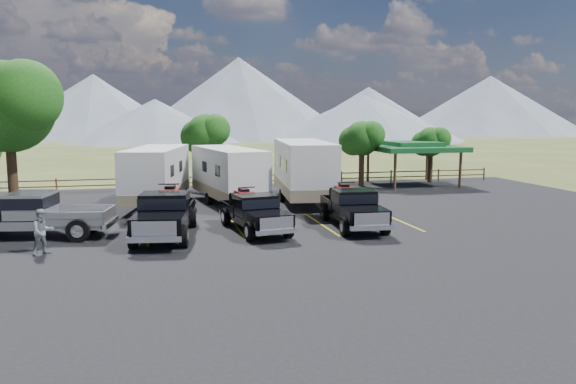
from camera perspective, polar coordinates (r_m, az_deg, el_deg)
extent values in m
plane|color=#3C4B20|center=(22.50, 1.47, -5.56)|extent=(320.00, 320.00, 0.00)
cube|color=black|center=(25.33, -0.29, -3.98)|extent=(44.00, 34.00, 0.04)
cube|color=gold|center=(25.66, -14.01, -4.01)|extent=(0.12, 5.50, 0.01)
cube|color=gold|center=(25.92, -5.12, -3.68)|extent=(0.12, 5.50, 0.01)
cube|color=gold|center=(26.79, 3.39, -3.28)|extent=(0.12, 5.50, 0.01)
cube|color=gold|center=(28.20, 11.20, -2.85)|extent=(0.12, 5.50, 0.01)
cylinder|color=black|center=(31.03, -26.19, 1.55)|extent=(0.48, 0.48, 4.48)
sphere|color=#1A4C13|center=(30.88, -26.57, 7.76)|extent=(4.48, 4.48, 4.48)
sphere|color=#1A4C13|center=(29.91, -25.16, 8.79)|extent=(3.52, 3.52, 3.52)
cylinder|color=black|center=(41.04, 7.47, 2.49)|extent=(0.39, 0.39, 2.80)
sphere|color=#1A4C13|center=(40.90, 7.52, 5.42)|extent=(2.52, 2.52, 2.52)
sphere|color=#1A4C13|center=(40.67, 8.47, 5.77)|extent=(1.98, 1.98, 1.98)
sphere|color=#1A4C13|center=(41.10, 6.66, 5.19)|extent=(2.16, 2.16, 2.16)
cylinder|color=black|center=(44.44, 14.25, 2.54)|extent=(0.38, 0.38, 2.52)
sphere|color=#1A4C13|center=(44.31, 14.33, 4.98)|extent=(2.24, 2.24, 2.24)
sphere|color=#1A4C13|center=(44.18, 15.14, 5.25)|extent=(1.76, 1.76, 1.76)
sphere|color=#1A4C13|center=(44.42, 13.60, 4.80)|extent=(1.92, 1.92, 1.92)
cylinder|color=black|center=(40.46, -8.30, 2.60)|extent=(0.41, 0.41, 3.08)
sphere|color=#1A4C13|center=(40.32, -8.36, 5.87)|extent=(2.80, 2.80, 2.80)
sphere|color=#1A4C13|center=(39.87, -7.44, 6.29)|extent=(2.20, 2.20, 2.20)
sphere|color=#1A4C13|center=(40.72, -9.20, 5.59)|extent=(2.40, 2.40, 2.40)
cylinder|color=brown|center=(40.40, -22.46, 0.58)|extent=(0.12, 0.12, 1.00)
cylinder|color=brown|center=(39.97, -16.79, 0.78)|extent=(0.12, 0.12, 1.00)
cylinder|color=brown|center=(39.94, -11.06, 0.96)|extent=(0.12, 0.12, 1.00)
cylinder|color=brown|center=(40.31, -5.37, 1.14)|extent=(0.12, 0.12, 1.00)
cylinder|color=brown|center=(41.07, 0.16, 1.30)|extent=(0.12, 0.12, 1.00)
cylinder|color=brown|center=(42.19, 5.45, 1.44)|extent=(0.12, 0.12, 1.00)
cylinder|color=brown|center=(43.66, 10.42, 1.56)|extent=(0.12, 0.12, 1.00)
cylinder|color=brown|center=(45.43, 15.04, 1.67)|extent=(0.12, 0.12, 1.00)
cylinder|color=brown|center=(47.47, 19.28, 1.75)|extent=(0.12, 0.12, 1.00)
cube|color=brown|center=(40.65, -2.58, 1.15)|extent=(36.00, 0.06, 0.08)
cube|color=brown|center=(40.60, -2.58, 1.71)|extent=(36.00, 0.06, 0.08)
cylinder|color=brown|center=(39.33, 10.81, 2.03)|extent=(0.20, 0.20, 2.60)
cylinder|color=brown|center=(43.91, 8.13, 2.70)|extent=(0.20, 0.20, 2.60)
cylinder|color=brown|center=(41.64, 17.10, 2.15)|extent=(0.20, 0.20, 2.60)
cylinder|color=brown|center=(45.99, 13.93, 2.78)|extent=(0.20, 0.20, 2.60)
cube|color=#175328|center=(42.54, 12.55, 4.38)|extent=(6.20, 6.20, 0.35)
cube|color=#175328|center=(42.52, 12.56, 4.78)|extent=(3.50, 3.50, 0.35)
cone|color=slate|center=(133.70, -19.07, 8.26)|extent=(44.00, 44.00, 14.00)
cone|color=slate|center=(130.67, -4.98, 9.56)|extent=(52.00, 52.00, 18.00)
cone|color=slate|center=(145.40, 8.17, 8.16)|extent=(40.00, 40.00, 12.00)
cone|color=slate|center=(156.66, 19.79, 8.30)|extent=(50.00, 50.00, 15.00)
cone|color=slate|center=(108.13, -13.32, 7.07)|extent=(32.00, 32.00, 8.00)
cone|color=slate|center=(112.73, 7.64, 7.49)|extent=(40.00, 40.00, 9.00)
cube|color=black|center=(24.49, -12.34, -2.97)|extent=(2.80, 6.12, 0.37)
cube|color=black|center=(22.49, -13.03, -2.97)|extent=(2.25, 2.15, 0.52)
cube|color=black|center=(24.24, -12.43, -1.30)|extent=(2.17, 1.90, 1.03)
cube|color=black|center=(24.22, -12.44, -0.94)|extent=(2.22, 1.97, 0.47)
cube|color=black|center=(26.26, -11.82, -1.60)|extent=(2.35, 2.76, 0.57)
cube|color=silver|center=(21.48, -13.44, -3.64)|extent=(1.65, 0.34, 0.57)
cube|color=silver|center=(21.50, -13.43, -4.70)|extent=(2.03, 0.50, 0.23)
cube|color=silver|center=(27.53, -11.48, -1.88)|extent=(2.03, 0.48, 0.23)
cylinder|color=black|center=(22.71, -15.45, -4.42)|extent=(0.45, 0.97, 0.93)
cylinder|color=black|center=(22.42, -10.55, -4.42)|extent=(0.45, 0.97, 0.93)
cylinder|color=black|center=(26.66, -13.81, -2.55)|extent=(0.45, 0.97, 0.93)
cylinder|color=black|center=(26.42, -9.64, -2.52)|extent=(0.45, 0.97, 0.93)
cube|color=#910907|center=(26.16, -11.86, -0.09)|extent=(0.93, 1.44, 0.36)
cube|color=black|center=(26.12, -11.88, 0.47)|extent=(0.53, 0.83, 0.19)
cube|color=#910907|center=(25.58, -12.02, -0.04)|extent=(0.87, 0.49, 0.23)
cylinder|color=black|center=(25.64, -12.02, 0.80)|extent=(0.93, 0.21, 0.06)
cylinder|color=black|center=(25.69, -13.03, -0.74)|extent=(0.36, 0.61, 0.58)
cylinder|color=black|center=(25.57, -10.97, -0.72)|extent=(0.36, 0.61, 0.58)
cylinder|color=black|center=(26.81, -12.68, -0.37)|extent=(0.36, 0.61, 0.58)
cylinder|color=black|center=(26.69, -10.70, -0.35)|extent=(0.36, 0.61, 0.58)
cube|color=black|center=(25.09, -3.36, -2.74)|extent=(2.42, 5.34, 0.33)
cube|color=black|center=(23.43, -1.98, -2.66)|extent=(1.96, 1.87, 0.45)
cube|color=black|center=(24.88, -3.29, -1.31)|extent=(1.89, 1.65, 0.90)
cube|color=black|center=(24.86, -3.29, -1.00)|extent=(1.94, 1.71, 0.41)
cube|color=black|center=(26.57, -4.50, -1.60)|extent=(2.04, 2.40, 0.50)
cube|color=silver|center=(22.59, -1.17, -3.17)|extent=(1.44, 0.29, 0.50)
cube|color=silver|center=(22.61, -1.12, -4.05)|extent=(1.77, 0.43, 0.20)
cube|color=silver|center=(27.64, -5.18, -1.88)|extent=(1.77, 0.41, 0.20)
cylinder|color=black|center=(23.20, -3.90, -4.03)|extent=(0.39, 0.84, 0.81)
cylinder|color=black|center=(23.78, -0.01, -3.72)|extent=(0.39, 0.84, 0.81)
cylinder|color=black|center=(26.55, -6.34, -2.54)|extent=(0.39, 0.84, 0.81)
cylinder|color=black|center=(27.06, -2.88, -2.30)|extent=(0.39, 0.84, 0.81)
cube|color=#910907|center=(26.48, -4.52, -0.30)|extent=(0.80, 1.26, 0.32)
cube|color=black|center=(26.44, -4.52, 0.18)|extent=(0.46, 0.72, 0.16)
cube|color=#910907|center=(26.00, -4.18, -0.25)|extent=(0.76, 0.42, 0.20)
cylinder|color=black|center=(26.04, -4.25, 0.46)|extent=(0.81, 0.18, 0.05)
cylinder|color=black|center=(25.91, -5.03, -0.89)|extent=(0.31, 0.54, 0.51)
cylinder|color=black|center=(26.16, -3.33, -0.79)|extent=(0.31, 0.54, 0.51)
cylinder|color=black|center=(26.85, -5.66, -0.59)|extent=(0.31, 0.54, 0.51)
cylinder|color=black|center=(27.09, -4.01, -0.50)|extent=(0.31, 0.54, 0.51)
cube|color=black|center=(26.15, 6.63, -2.27)|extent=(2.14, 5.53, 0.34)
cube|color=black|center=(24.37, 7.82, -2.21)|extent=(1.94, 1.84, 0.47)
cube|color=black|center=(25.93, 6.72, -0.83)|extent=(1.89, 1.61, 0.95)
cube|color=black|center=(25.91, 6.73, -0.52)|extent=(1.93, 1.67, 0.43)
cube|color=black|center=(27.73, 5.67, -1.13)|extent=(1.99, 2.41, 0.52)
cube|color=silver|center=(23.47, 8.51, -2.73)|extent=(1.52, 0.19, 0.52)
cube|color=silver|center=(23.49, 8.54, -3.62)|extent=(1.87, 0.31, 0.21)
cube|color=silver|center=(28.87, 5.07, -1.40)|extent=(1.87, 0.29, 0.21)
cylinder|color=black|center=(24.17, 5.81, -3.52)|extent=(0.35, 0.87, 0.85)
cylinder|color=black|center=(24.69, 9.82, -3.35)|extent=(0.35, 0.87, 0.85)
cylinder|color=black|center=(27.75, 3.78, -2.00)|extent=(0.35, 0.87, 0.85)
cylinder|color=black|center=(28.21, 7.32, -1.89)|extent=(0.35, 0.87, 0.85)
cube|color=#910907|center=(27.64, 5.68, 0.18)|extent=(0.75, 1.28, 0.33)
cube|color=black|center=(27.61, 5.69, 0.67)|extent=(0.43, 0.74, 0.17)
cube|color=#910907|center=(27.13, 5.97, 0.24)|extent=(0.78, 0.39, 0.21)
cylinder|color=black|center=(27.18, 5.93, 0.96)|extent=(0.86, 0.12, 0.06)
cylinder|color=black|center=(27.06, 5.09, -0.38)|extent=(0.29, 0.55, 0.53)
cylinder|color=black|center=(27.28, 6.83, -0.34)|extent=(0.29, 0.55, 0.53)
cylinder|color=black|center=(28.06, 4.56, -0.08)|extent=(0.29, 0.55, 0.53)
cylinder|color=black|center=(28.28, 6.24, -0.04)|extent=(0.29, 0.55, 0.53)
cube|color=white|center=(32.46, -13.21, 1.96)|extent=(4.05, 8.04, 2.77)
cube|color=gray|center=(32.59, -13.15, 0.08)|extent=(4.08, 8.08, 0.62)
cube|color=black|center=(30.86, -16.22, 2.07)|extent=(0.22, 0.91, 0.62)
cube|color=black|center=(30.32, -11.68, 2.12)|extent=(0.22, 0.91, 0.62)
cylinder|color=black|center=(33.21, -14.97, -0.73)|extent=(0.40, 0.76, 0.72)
cylinder|color=black|center=(32.74, -11.03, -0.73)|extent=(0.40, 0.76, 0.72)
cube|color=black|center=(28.05, -15.12, -1.98)|extent=(0.51, 1.83, 0.10)
cube|color=white|center=(32.56, -6.07, 2.07)|extent=(3.68, 7.84, 2.71)
cube|color=gray|center=(32.69, -6.04, 0.24)|extent=(3.71, 7.88, 0.60)
cube|color=black|center=(30.39, -7.19, 2.15)|extent=(0.18, 0.89, 0.60)
cube|color=black|center=(31.16, -2.89, 2.35)|extent=(0.18, 0.89, 0.60)
cylinder|color=black|center=(32.73, -8.08, -0.68)|extent=(0.37, 0.74, 0.70)
cylinder|color=black|center=(33.39, -4.33, -0.45)|extent=(0.37, 0.74, 0.70)
cube|color=black|center=(28.37, -3.18, -1.63)|extent=(0.43, 1.80, 0.10)
cube|color=white|center=(33.18, 1.61, 2.57)|extent=(3.58, 8.57, 3.00)
cube|color=gray|center=(33.31, 1.60, 0.58)|extent=(3.61, 8.61, 0.67)
cube|color=black|center=(30.92, -0.27, 2.74)|extent=(0.13, 0.99, 0.67)
cube|color=black|center=(31.36, 4.62, 2.79)|extent=(0.13, 0.99, 0.67)
cylinder|color=black|center=(33.55, -0.60, -0.32)|extent=(0.36, 0.80, 0.78)
cylinder|color=black|center=(33.92, 3.60, -0.25)|extent=(0.36, 0.80, 0.78)
cube|color=black|center=(28.33, 3.18, -1.53)|extent=(0.36, 2.00, 0.11)
cube|color=gray|center=(26.12, -24.28, -2.81)|extent=(6.22, 2.97, 0.38)
cube|color=gray|center=(26.04, -24.63, -1.17)|extent=(1.96, 2.23, 1.05)
cube|color=black|center=(26.02, -24.65, -0.83)|extent=(2.03, 2.28, 0.47)
cube|color=gray|center=(25.45, -20.35, -2.20)|extent=(2.84, 2.43, 0.58)
cube|color=silver|center=(25.17, -17.57, -3.00)|extent=(0.53, 2.05, 0.23)
cylinder|color=black|center=(26.41, -19.28, -2.85)|extent=(0.98, 0.48, 0.94)
cylinder|color=black|center=(24.56, -20.54, -3.70)|extent=(0.98, 0.48, 0.94)
imported|color=#BEBEBE|center=(24.64, -10.83, -2.40)|extent=(0.74, 0.70, 1.70)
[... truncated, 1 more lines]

